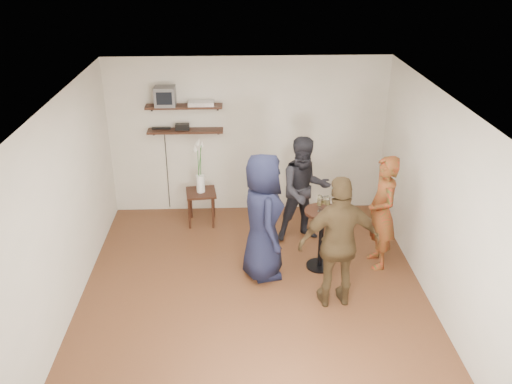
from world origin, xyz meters
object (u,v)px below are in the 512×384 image
crt_monitor (165,96)px  person_brown (339,243)px  drinks_table (321,231)px  person_navy (263,217)px  side_table (201,197)px  dvd_deck (201,103)px  person_plaid (382,213)px  person_dark (304,190)px  radio (182,127)px

crt_monitor → person_brown: crt_monitor is taller
drinks_table → person_brown: size_ratio=0.51×
drinks_table → person_navy: size_ratio=0.51×
side_table → dvd_deck: bearing=83.8°
dvd_deck → person_plaid: bearing=-34.6°
person_navy → person_dark: bearing=-44.9°
person_plaid → person_navy: size_ratio=0.93×
crt_monitor → side_table: (0.51, -0.39, -1.55)m
radio → drinks_table: (2.00, -1.78, -0.94)m
crt_monitor → person_plaid: size_ratio=0.20×
radio → person_navy: size_ratio=0.12×
person_brown → dvd_deck: bearing=-61.4°
drinks_table → person_brown: person_brown is taller
person_dark → drinks_table: bearing=-90.0°
drinks_table → person_plaid: bearing=3.1°
crt_monitor → person_plaid: bearing=-29.5°
person_navy → dvd_deck: bearing=14.4°
radio → person_navy: (1.18, -1.92, -0.63)m
dvd_deck → radio: dvd_deck is taller
radio → person_plaid: 3.39m
person_dark → person_navy: bearing=-135.1°
drinks_table → person_plaid: size_ratio=0.55×
radio → dvd_deck: bearing=0.0°
dvd_deck → drinks_table: dvd_deck is taller
radio → drinks_table: bearing=-41.6°
radio → drinks_table: 2.84m
side_table → person_plaid: (2.56, -1.34, 0.35)m
side_table → person_navy: (0.91, -1.53, 0.42)m
radio → person_brown: (2.08, -2.60, -0.65)m
dvd_deck → radio: size_ratio=1.82×
side_table → drinks_table: size_ratio=0.62×
side_table → person_dark: bearing=-19.9°
side_table → person_brown: (1.81, -2.21, 0.40)m
drinks_table → person_brown: (0.08, -0.83, 0.29)m
drinks_table → person_navy: (-0.82, -0.14, 0.31)m
crt_monitor → dvd_deck: crt_monitor is taller
side_table → person_plaid: 2.91m
drinks_table → person_dark: 0.87m
person_navy → drinks_table: bearing=-90.0°
radio → person_brown: 3.40m
side_table → drinks_table: drinks_table is taller
dvd_deck → person_dark: bearing=-32.0°
side_table → person_dark: size_ratio=0.34×
person_plaid → person_navy: 1.66m
person_dark → person_brown: 1.66m
person_dark → person_navy: size_ratio=0.93×
crt_monitor → person_navy: crt_monitor is taller
person_navy → radio: bearing=21.8°
drinks_table → person_navy: person_navy is taller
drinks_table → person_navy: bearing=-170.1°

